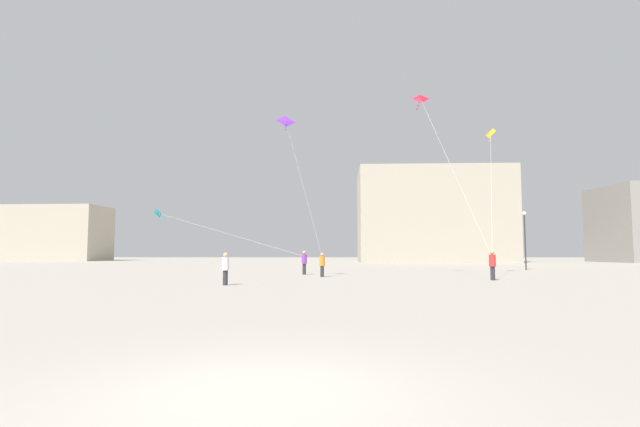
{
  "coord_description": "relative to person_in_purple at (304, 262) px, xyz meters",
  "views": [
    {
      "loc": [
        0.91,
        -5.41,
        1.58
      ],
      "look_at": [
        0.0,
        21.24,
        3.76
      ],
      "focal_mm": 26.71,
      "sensor_mm": 36.0,
      "label": 1
    }
  ],
  "objects": [
    {
      "name": "ground_plane",
      "position": [
        1.39,
        -28.78,
        -0.93
      ],
      "size": [
        300.0,
        300.0,
        0.0
      ],
      "primitive_type": "plane",
      "color": "#9E9689"
    },
    {
      "name": "person_in_purple",
      "position": [
        0.0,
        0.0,
        0.0
      ],
      "size": [
        0.37,
        0.37,
        1.69
      ],
      "rotation": [
        0.0,
        0.0,
        2.04
      ],
      "color": "#2D2D33",
      "rests_on": "ground_plane"
    },
    {
      "name": "person_in_red",
      "position": [
        11.21,
        -6.62,
        0.01
      ],
      "size": [
        0.37,
        0.37,
        1.71
      ],
      "rotation": [
        0.0,
        0.0,
        0.26
      ],
      "color": "#2D2D33",
      "rests_on": "ground_plane"
    },
    {
      "name": "person_in_white",
      "position": [
        -3.06,
        -11.24,
        -0.07
      ],
      "size": [
        0.34,
        0.34,
        1.57
      ],
      "rotation": [
        0.0,
        0.0,
        2.27
      ],
      "color": "#2D2D33",
      "rests_on": "ground_plane"
    },
    {
      "name": "person_in_orange",
      "position": [
        1.38,
        -3.3,
        -0.07
      ],
      "size": [
        0.34,
        0.34,
        1.57
      ],
      "rotation": [
        0.0,
        0.0,
        5.28
      ],
      "color": "#2D2D33",
      "rests_on": "ground_plane"
    },
    {
      "name": "kite_violet_delta",
      "position": [
        -0.78,
        -5.0,
        8.61
      ],
      "size": [
        2.74,
        2.18,
        8.8
      ],
      "color": "purple"
    },
    {
      "name": "kite_crimson_delta",
      "position": [
        8.5,
        -0.87,
        11.15
      ],
      "size": [
        3.29,
        6.43,
        11.57
      ],
      "color": "red"
    },
    {
      "name": "kite_cyan_delta",
      "position": [
        -12.87,
        6.95,
        3.94
      ],
      "size": [
        13.69,
        7.8,
        4.08
      ],
      "color": "#1EB2C6"
    },
    {
      "name": "kite_amber_delta",
      "position": [
        13.64,
        0.57,
        9.1
      ],
      "size": [
        2.83,
        8.01,
        9.4
      ],
      "color": "yellow"
    },
    {
      "name": "building_left_hall",
      "position": [
        -53.61,
        55.71,
        4.29
      ],
      "size": [
        22.32,
        10.5,
        10.44
      ],
      "color": "#B2A893",
      "rests_on": "ground_plane"
    },
    {
      "name": "building_centre_hall",
      "position": [
        18.39,
        45.97,
        6.73
      ],
      "size": [
        24.62,
        14.26,
        15.32
      ],
      "color": "#B2A893",
      "rests_on": "ground_plane"
    },
    {
      "name": "lamppost_east",
      "position": [
        19.4,
        9.51,
        2.6
      ],
      "size": [
        0.36,
        0.36,
        5.3
      ],
      "color": "#2D2D30",
      "rests_on": "ground_plane"
    }
  ]
}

